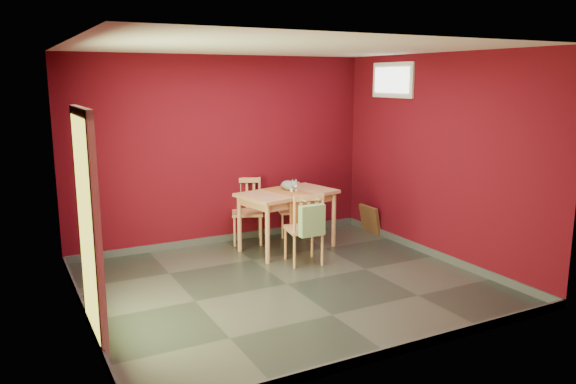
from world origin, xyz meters
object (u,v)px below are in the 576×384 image
tote_bag (312,220)px  picture_frame (370,219)px  cat (289,184)px  chair_near (305,227)px  dining_table (287,199)px  chair_far_left (247,210)px  chair_far_right (290,209)px

tote_bag → picture_frame: (1.66, 1.04, -0.41)m
tote_bag → cat: bearing=79.1°
chair_near → tote_bag: size_ratio=2.04×
chair_near → cat: bearing=77.8°
dining_table → chair_far_left: chair_far_left is taller
chair_far_left → tote_bag: (0.23, -1.50, 0.15)m
chair_near → cat: 0.88m
chair_far_left → chair_near: size_ratio=0.99×
dining_table → cat: cat is taller
dining_table → cat: (0.07, 0.08, 0.20)m
picture_frame → dining_table: bearing=-174.2°
chair_far_left → cat: (0.41, -0.53, 0.44)m
cat → chair_far_right: bearing=38.0°
chair_far_left → picture_frame: size_ratio=2.17×
chair_far_right → picture_frame: 1.26m
chair_far_right → cat: bearing=-119.6°
dining_table → chair_far_right: 0.82m
chair_far_right → chair_near: chair_near is taller
dining_table → chair_near: (-0.09, -0.67, -0.24)m
cat → chair_far_left: bearing=105.9°
dining_table → chair_near: size_ratio=1.54×
tote_bag → chair_near: bearing=83.6°
chair_far_left → cat: 0.80m
chair_far_left → cat: cat is taller
chair_far_left → chair_near: bearing=-78.8°
picture_frame → tote_bag: bearing=-147.8°
dining_table → chair_far_left: bearing=119.8°
dining_table → chair_far_right: bearing=59.0°
chair_far_left → chair_near: chair_near is taller
cat → picture_frame: cat is taller
dining_table → picture_frame: (1.54, 0.15, -0.51)m
picture_frame → chair_far_left: bearing=166.5°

